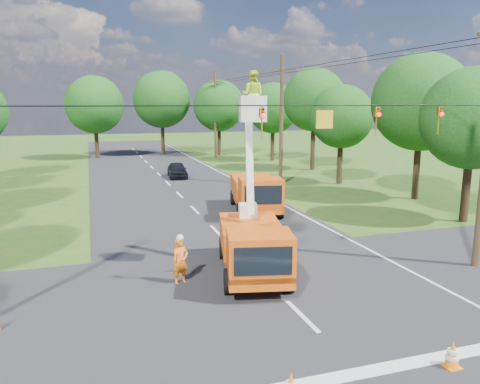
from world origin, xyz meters
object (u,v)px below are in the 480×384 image
object	(u,v)px
tree_right_e	(273,108)
tree_far_a	(95,105)
ground_worker	(180,261)
tree_far_c	(219,106)
traffic_cone_3	(263,221)
distant_car	(177,170)
tree_right_b	(421,102)
bucket_truck	(253,234)
traffic_cone_2	(233,231)
pole_right_mid	(281,120)
pole_right_far	(215,114)
tree_right_a	(472,119)
tree_far_b	(162,100)
tree_right_c	(342,117)
second_truck	(256,192)
traffic_cone_6	(261,199)
traffic_cone_1	(453,355)
tree_right_d	(314,100)

from	to	relation	value
tree_right_e	tree_far_a	distance (m)	20.43
ground_worker	tree_far_c	size ratio (longest dim) A/B	0.18
tree_far_c	traffic_cone_3	bearing A→B (deg)	-101.60
traffic_cone_3	distant_car	bearing A→B (deg)	93.88
tree_right_b	tree_far_c	bearing A→B (deg)	100.39
bucket_truck	traffic_cone_2	world-z (taller)	bucket_truck
bucket_truck	tree_right_b	xyz separation A→B (m)	(15.23, 10.20, 4.84)
bucket_truck	ground_worker	distance (m)	2.85
pole_right_mid	tree_far_c	size ratio (longest dim) A/B	1.09
pole_right_far	tree_right_a	world-z (taller)	pole_right_far
tree_far_a	tree_far_b	world-z (taller)	tree_far_b
traffic_cone_2	tree_far_a	xyz separation A→B (m)	(-5.48, 36.34, 5.83)
tree_right_c	tree_right_e	size ratio (longest dim) A/B	0.91
pole_right_far	tree_right_c	xyz separation A→B (m)	(4.70, -21.00, 0.21)
second_truck	traffic_cone_6	distance (m)	2.34
tree_right_b	tree_far_a	world-z (taller)	tree_right_b
second_truck	pole_right_far	bearing A→B (deg)	91.35
ground_worker	tree_far_b	distance (m)	44.00
tree_right_c	traffic_cone_1	bearing A→B (deg)	-113.88
tree_right_b	bucket_truck	bearing A→B (deg)	-146.20
bucket_truck	tree_right_c	size ratio (longest dim) A/B	0.96
tree_right_d	bucket_truck	bearing A→B (deg)	-120.82
tree_right_a	tree_right_b	bearing A→B (deg)	75.96
ground_worker	tree_far_a	world-z (taller)	tree_far_a
tree_right_c	ground_worker	bearing A→B (deg)	-133.27
traffic_cone_1	tree_far_c	distance (m)	48.50
tree_far_a	traffic_cone_2	bearing A→B (deg)	-81.43
distant_car	traffic_cone_1	xyz separation A→B (m)	(0.99, -31.60, -0.30)
tree_right_a	tree_right_c	world-z (taller)	tree_right_a
traffic_cone_6	bucket_truck	bearing A→B (deg)	-111.86
traffic_cone_2	tree_far_c	xyz separation A→B (m)	(9.02, 35.34, 5.70)
bucket_truck	pole_right_far	distance (m)	39.34
second_truck	tree_far_c	bearing A→B (deg)	90.19
bucket_truck	tree_right_d	distance (m)	29.77
traffic_cone_6	tree_right_e	size ratio (longest dim) A/B	0.08
pole_right_far	tree_right_c	distance (m)	21.52
traffic_cone_2	tree_right_b	world-z (taller)	tree_right_b
ground_worker	tree_far_a	xyz separation A→B (m)	(-2.03, 41.18, 5.35)
second_truck	tree_right_d	xyz separation A→B (m)	(11.47, 15.55, 5.45)
traffic_cone_2	tree_right_a	bearing A→B (deg)	-2.89
tree_right_c	traffic_cone_2	bearing A→B (deg)	-135.87
second_truck	traffic_cone_2	size ratio (longest dim) A/B	9.31
second_truck	ground_worker	xyz separation A→B (m)	(-6.30, -9.63, -0.38)
traffic_cone_6	tree_far_a	size ratio (longest dim) A/B	0.07
pole_right_far	second_truck	bearing A→B (deg)	-100.27
ground_worker	traffic_cone_3	size ratio (longest dim) A/B	2.37
traffic_cone_2	tree_right_d	size ratio (longest dim) A/B	0.07
second_truck	tree_right_a	world-z (taller)	tree_right_a
traffic_cone_2	tree_far_a	distance (m)	37.21
tree_right_a	tree_right_c	xyz separation A→B (m)	(-0.30, 13.00, -0.25)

